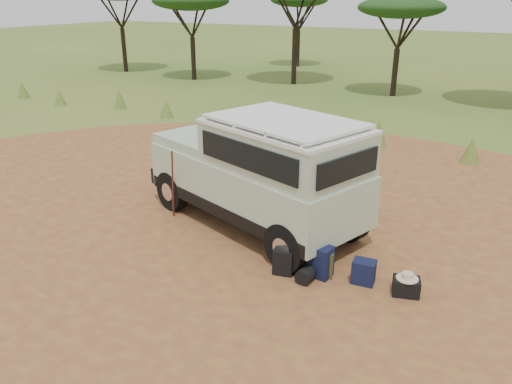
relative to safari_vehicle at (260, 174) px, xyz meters
The scene contains 12 objects.
ground 1.86m from the safari_vehicle, 69.31° to the right, with size 140.00×140.00×0.00m, color #486D26.
dirt_clearing 1.85m from the safari_vehicle, 69.31° to the right, with size 23.00×23.00×0.01m, color olive.
grass_fringe 7.45m from the safari_vehicle, 85.34° to the left, with size 36.60×1.60×0.90m.
safari_vehicle is the anchor object (origin of this frame).
walking_staff 2.04m from the safari_vehicle, 160.96° to the right, with size 0.04×0.04×1.71m, color #612717.
backpack_black 2.34m from the safari_vehicle, 49.10° to the right, with size 0.37×0.27×0.50m, color black.
backpack_navy 2.58m from the safari_vehicle, 34.23° to the right, with size 0.46×0.33×0.61m, color #13163E.
backpack_olive 2.64m from the safari_vehicle, 32.81° to the right, with size 0.36×0.26×0.50m, color #404520.
duffel_navy 3.20m from the safari_vehicle, 23.23° to the right, with size 0.40×0.30×0.45m, color #13163E.
hard_case 3.90m from the safari_vehicle, 18.76° to the right, with size 0.45×0.32×0.32m, color black.
stuff_sack 2.75m from the safari_vehicle, 42.13° to the right, with size 0.29×0.29×0.29m, color black.
safari_hat 3.85m from the safari_vehicle, 18.76° to the right, with size 0.38×0.38×0.11m.
Camera 1 is at (4.41, -7.62, 4.85)m, focal length 35.00 mm.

